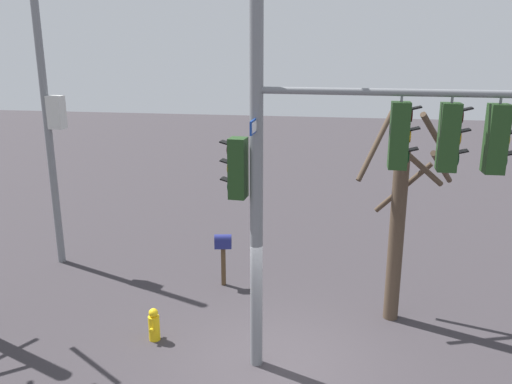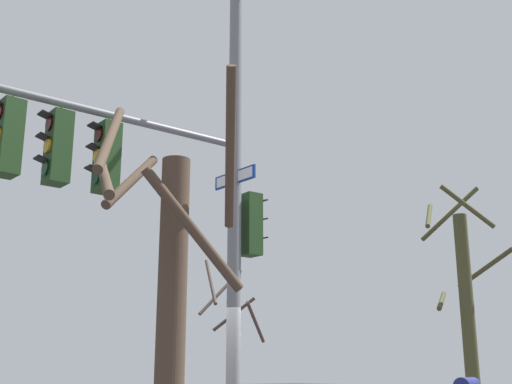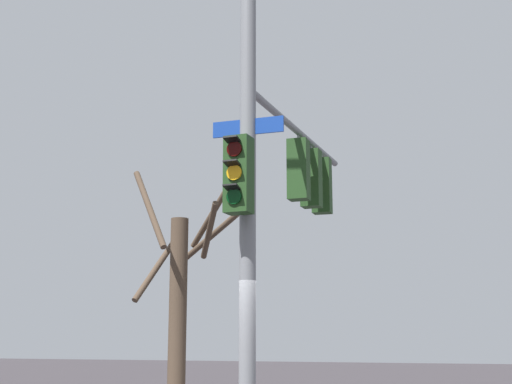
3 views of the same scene
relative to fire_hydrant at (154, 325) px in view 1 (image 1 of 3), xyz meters
The scene contains 6 objects.
ground_plane 2.77m from the fire_hydrant, 99.06° to the right, with size 80.00×80.00×0.00m, color #343033.
main_signal_pole_assembly 5.59m from the fire_hydrant, 96.83° to the right, with size 3.15×5.62×8.78m.
secondary_pole_assembly 6.60m from the fire_hydrant, 49.48° to the left, with size 0.34×0.62×7.78m.
fire_hydrant is the anchor object (origin of this frame).
mailbox 3.09m from the fire_hydrant, 16.03° to the right, with size 0.32×0.48×1.41m.
bare_tree_across_street 5.81m from the fire_hydrant, 70.02° to the right, with size 2.14×2.15×4.91m.
Camera 1 is at (-8.82, -1.16, 5.98)m, focal length 35.98 mm.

